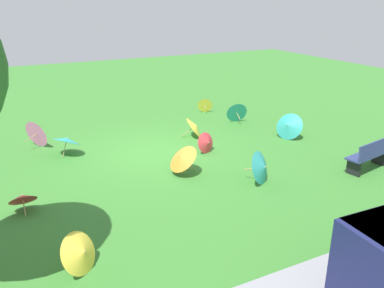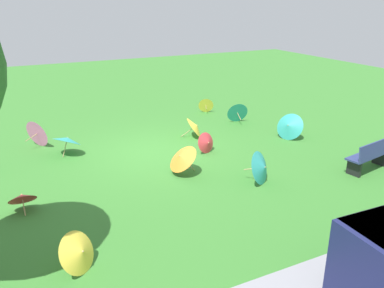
{
  "view_description": "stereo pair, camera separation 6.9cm",
  "coord_description": "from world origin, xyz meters",
  "px_view_note": "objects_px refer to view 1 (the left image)",
  "views": [
    {
      "loc": [
        4.1,
        10.89,
        4.56
      ],
      "look_at": [
        -0.67,
        1.34,
        0.6
      ],
      "focal_mm": 36.91,
      "sensor_mm": 36.0,
      "label": 1
    },
    {
      "loc": [
        4.04,
        10.92,
        4.56
      ],
      "look_at": [
        -0.67,
        1.34,
        0.6
      ],
      "focal_mm": 36.91,
      "sensor_mm": 36.0,
      "label": 2
    }
  ],
  "objects_px": {
    "park_bench": "(371,155)",
    "parasol_yellow_0": "(205,105)",
    "parasol_teal_7": "(288,126)",
    "parasol_orange_0": "(182,158)",
    "parasol_yellow_3": "(195,126)",
    "parasol_teal_5": "(67,140)",
    "parasol_teal_0": "(262,167)",
    "parasol_teal_2": "(236,112)",
    "parasol_red_2": "(207,143)",
    "parasol_yellow_1": "(81,253)",
    "parasol_red_1": "(22,198)",
    "parasol_pink_0": "(38,133)"
  },
  "relations": [
    {
      "from": "parasol_yellow_0",
      "to": "parasol_red_2",
      "type": "height_order",
      "value": "parasol_red_2"
    },
    {
      "from": "park_bench",
      "to": "parasol_teal_0",
      "type": "distance_m",
      "value": 3.26
    },
    {
      "from": "parasol_teal_0",
      "to": "parasol_teal_7",
      "type": "distance_m",
      "value": 3.8
    },
    {
      "from": "parasol_teal_7",
      "to": "parasol_pink_0",
      "type": "bearing_deg",
      "value": -21.21
    },
    {
      "from": "parasol_pink_0",
      "to": "parasol_red_2",
      "type": "relative_size",
      "value": 1.29
    },
    {
      "from": "parasol_yellow_1",
      "to": "parasol_yellow_0",
      "type": "bearing_deg",
      "value": -129.94
    },
    {
      "from": "park_bench",
      "to": "parasol_pink_0",
      "type": "bearing_deg",
      "value": -37.34
    },
    {
      "from": "park_bench",
      "to": "parasol_red_1",
      "type": "bearing_deg",
      "value": -11.98
    },
    {
      "from": "park_bench",
      "to": "parasol_yellow_0",
      "type": "distance_m",
      "value": 7.48
    },
    {
      "from": "parasol_teal_0",
      "to": "parasol_red_1",
      "type": "xyz_separation_m",
      "value": [
        5.71,
        -1.22,
        -0.11
      ]
    },
    {
      "from": "parasol_pink_0",
      "to": "parasol_red_2",
      "type": "bearing_deg",
      "value": 147.42
    },
    {
      "from": "parasol_red_1",
      "to": "parasol_teal_5",
      "type": "height_order",
      "value": "parasol_teal_5"
    },
    {
      "from": "parasol_yellow_1",
      "to": "parasol_yellow_3",
      "type": "bearing_deg",
      "value": -132.25
    },
    {
      "from": "parasol_teal_0",
      "to": "parasol_red_1",
      "type": "relative_size",
      "value": 1.55
    },
    {
      "from": "parasol_red_1",
      "to": "parasol_teal_0",
      "type": "bearing_deg",
      "value": 167.93
    },
    {
      "from": "park_bench",
      "to": "parasol_orange_0",
      "type": "xyz_separation_m",
      "value": [
        4.82,
        -2.12,
        0.02
      ]
    },
    {
      "from": "parasol_yellow_1",
      "to": "parasol_pink_0",
      "type": "bearing_deg",
      "value": -90.64
    },
    {
      "from": "parasol_pink_0",
      "to": "parasol_red_2",
      "type": "distance_m",
      "value": 5.49
    },
    {
      "from": "parasol_pink_0",
      "to": "parasol_yellow_3",
      "type": "relative_size",
      "value": 0.96
    },
    {
      "from": "park_bench",
      "to": "parasol_teal_2",
      "type": "distance_m",
      "value": 5.68
    },
    {
      "from": "parasol_red_1",
      "to": "parasol_pink_0",
      "type": "relative_size",
      "value": 0.67
    },
    {
      "from": "parasol_yellow_3",
      "to": "parasol_red_2",
      "type": "bearing_deg",
      "value": 76.9
    },
    {
      "from": "parasol_yellow_3",
      "to": "parasol_teal_5",
      "type": "xyz_separation_m",
      "value": [
        4.28,
        -0.25,
        0.11
      ]
    },
    {
      "from": "parasol_teal_0",
      "to": "parasol_teal_7",
      "type": "bearing_deg",
      "value": -139.41
    },
    {
      "from": "parasol_red_1",
      "to": "parasol_red_2",
      "type": "xyz_separation_m",
      "value": [
        -5.45,
        -1.31,
        0.0
      ]
    },
    {
      "from": "parasol_orange_0",
      "to": "parasol_yellow_3",
      "type": "distance_m",
      "value": 3.13
    },
    {
      "from": "parasol_teal_2",
      "to": "parasol_yellow_3",
      "type": "distance_m",
      "value": 2.42
    },
    {
      "from": "parasol_teal_5",
      "to": "parasol_teal_7",
      "type": "height_order",
      "value": "parasol_teal_7"
    },
    {
      "from": "parasol_teal_0",
      "to": "parasol_teal_7",
      "type": "xyz_separation_m",
      "value": [
        -2.89,
        -2.47,
        0.01
      ]
    },
    {
      "from": "park_bench",
      "to": "parasol_red_2",
      "type": "distance_m",
      "value": 4.71
    },
    {
      "from": "parasol_teal_5",
      "to": "parasol_pink_0",
      "type": "bearing_deg",
      "value": -59.54
    },
    {
      "from": "parasol_teal_0",
      "to": "parasol_red_2",
      "type": "height_order",
      "value": "parasol_teal_0"
    },
    {
      "from": "park_bench",
      "to": "parasol_yellow_0",
      "type": "xyz_separation_m",
      "value": [
        1.27,
        -7.38,
        -0.15
      ]
    },
    {
      "from": "parasol_teal_2",
      "to": "parasol_yellow_3",
      "type": "height_order",
      "value": "parasol_teal_2"
    },
    {
      "from": "parasol_teal_0",
      "to": "parasol_yellow_0",
      "type": "distance_m",
      "value": 6.98
    },
    {
      "from": "parasol_red_2",
      "to": "parasol_pink_0",
      "type": "bearing_deg",
      "value": -32.58
    },
    {
      "from": "parasol_teal_0",
      "to": "parasol_teal_2",
      "type": "xyz_separation_m",
      "value": [
        -2.35,
        -4.95,
        -0.03
      ]
    },
    {
      "from": "park_bench",
      "to": "parasol_pink_0",
      "type": "distance_m",
      "value": 10.15
    },
    {
      "from": "parasol_orange_0",
      "to": "parasol_yellow_3",
      "type": "xyz_separation_m",
      "value": [
        -1.73,
        -2.6,
        -0.1
      ]
    },
    {
      "from": "parasol_yellow_1",
      "to": "parasol_orange_0",
      "type": "bearing_deg",
      "value": -138.27
    },
    {
      "from": "parasol_yellow_1",
      "to": "parasol_yellow_3",
      "type": "distance_m",
      "value": 7.52
    },
    {
      "from": "parasol_red_2",
      "to": "parasol_teal_7",
      "type": "relative_size",
      "value": 0.65
    },
    {
      "from": "parasol_pink_0",
      "to": "parasol_teal_2",
      "type": "bearing_deg",
      "value": 175.71
    },
    {
      "from": "parasol_yellow_0",
      "to": "parasol_pink_0",
      "type": "bearing_deg",
      "value": 10.16
    },
    {
      "from": "parasol_pink_0",
      "to": "parasol_yellow_1",
      "type": "xyz_separation_m",
      "value": [
        0.08,
        7.0,
        -0.07
      ]
    },
    {
      "from": "parasol_yellow_0",
      "to": "parasol_teal_7",
      "type": "distance_m",
      "value": 4.34
    },
    {
      "from": "parasol_teal_0",
      "to": "parasol_red_1",
      "type": "bearing_deg",
      "value": -12.07
    },
    {
      "from": "parasol_teal_2",
      "to": "parasol_red_2",
      "type": "xyz_separation_m",
      "value": [
        2.61,
        2.41,
        -0.08
      ]
    },
    {
      "from": "parasol_teal_2",
      "to": "parasol_teal_7",
      "type": "xyz_separation_m",
      "value": [
        -0.54,
        2.47,
        0.04
      ]
    },
    {
      "from": "parasol_teal_0",
      "to": "parasol_yellow_1",
      "type": "bearing_deg",
      "value": 16.94
    }
  ]
}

